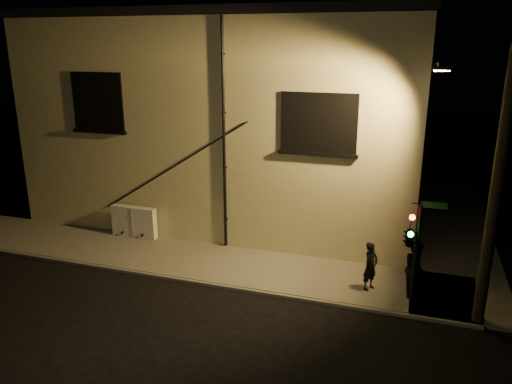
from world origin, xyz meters
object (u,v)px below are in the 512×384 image
(pedestrian_a, at_px, (370,266))
(pedestrian_b, at_px, (416,268))
(traffic_signal, at_px, (411,236))
(utility_cabinet, at_px, (134,222))
(streetlamp_pole, at_px, (493,187))

(pedestrian_a, bearing_deg, pedestrian_b, -56.11)
(pedestrian_a, distance_m, traffic_signal, 1.82)
(pedestrian_a, relative_size, pedestrian_b, 0.89)
(utility_cabinet, height_order, pedestrian_b, pedestrian_b)
(pedestrian_b, xyz_separation_m, traffic_signal, (-0.24, -0.60, 1.26))
(traffic_signal, bearing_deg, streetlamp_pole, -10.18)
(traffic_signal, bearing_deg, pedestrian_a, 153.73)
(streetlamp_pole, bearing_deg, pedestrian_b, 150.39)
(pedestrian_a, distance_m, pedestrian_b, 1.34)
(pedestrian_b, bearing_deg, pedestrian_a, 87.21)
(utility_cabinet, xyz_separation_m, traffic_signal, (10.47, -2.11, 1.51))
(utility_cabinet, distance_m, pedestrian_a, 9.51)
(utility_cabinet, xyz_separation_m, streetlamp_pole, (12.38, -2.46, 3.26))
(pedestrian_a, height_order, traffic_signal, traffic_signal)
(pedestrian_a, height_order, pedestrian_b, pedestrian_b)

